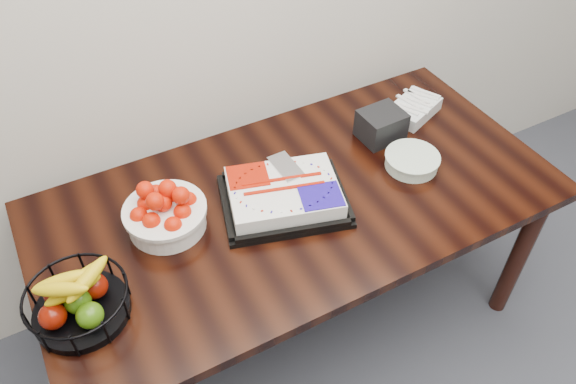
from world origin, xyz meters
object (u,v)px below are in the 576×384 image
table (298,214)px  tangerine_bowl (165,210)px  cake_tray (284,195)px  plate_stack (412,161)px  fruit_basket (78,301)px  napkin_box (381,125)px

table → tangerine_bowl: bearing=169.2°
table → cake_tray: bearing=-176.2°
plate_stack → cake_tray: bearing=173.9°
table → fruit_basket: 0.79m
plate_stack → table: bearing=172.6°
table → plate_stack: plate_stack is taller
table → fruit_basket: (-0.77, -0.12, 0.15)m
fruit_basket → napkin_box: 1.23m
table → napkin_box: (0.43, 0.14, 0.14)m
fruit_basket → plate_stack: 1.21m
cake_tray → fruit_basket: bearing=-170.7°
fruit_basket → napkin_box: size_ratio=1.82×
napkin_box → table: bearing=-162.6°
cake_tray → tangerine_bowl: 0.39m
table → tangerine_bowl: size_ratio=6.68×
table → tangerine_bowl: 0.48m
cake_tray → napkin_box: (0.49, 0.14, 0.02)m
tangerine_bowl → plate_stack: bearing=-9.1°
table → plate_stack: 0.46m
tangerine_bowl → fruit_basket: tangerine_bowl is taller
fruit_basket → plate_stack: (1.21, 0.06, -0.04)m
cake_tray → plate_stack: 0.50m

